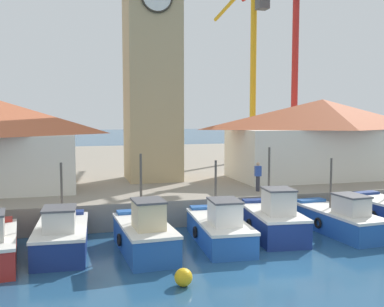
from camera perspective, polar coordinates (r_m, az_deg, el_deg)
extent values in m
plane|color=navy|center=(17.26, 12.02, -14.14)|extent=(300.00, 300.00, 0.00)
cube|color=gray|center=(42.33, -5.07, -1.71)|extent=(120.00, 40.00, 1.35)
cube|color=navy|center=(19.32, -16.21, -10.54)|extent=(2.24, 4.73, 1.03)
cube|color=navy|center=(21.16, -15.84, -7.40)|extent=(1.70, 0.70, 0.24)
cube|color=silver|center=(19.17, -16.25, -8.91)|extent=(2.30, 4.79, 0.12)
cube|color=beige|center=(18.28, -16.47, -8.08)|extent=(1.26, 1.45, 0.83)
cube|color=#4C4C51|center=(18.19, -16.51, -6.69)|extent=(1.34, 1.54, 0.08)
cylinder|color=#4C4742|center=(19.47, -16.22, -4.77)|extent=(0.10, 0.10, 2.50)
torus|color=black|center=(19.65, -19.29, -10.36)|extent=(0.15, 0.53, 0.52)
cube|color=#2356A8|center=(18.69, -6.06, -10.79)|extent=(2.04, 4.70, 1.10)
cube|color=#2356A8|center=(20.49, -7.32, -7.46)|extent=(1.58, 0.67, 0.24)
cube|color=silver|center=(18.54, -6.08, -9.01)|extent=(2.11, 4.76, 0.12)
cube|color=beige|center=(17.63, -5.54, -7.78)|extent=(1.16, 1.44, 1.05)
cube|color=#4C4C51|center=(17.52, -5.55, -5.98)|extent=(1.24, 1.52, 0.08)
cylinder|color=#4C4742|center=(18.80, -6.50, -4.28)|extent=(0.10, 0.10, 2.79)
torus|color=black|center=(18.74, -9.24, -10.78)|extent=(0.14, 0.53, 0.52)
cube|color=#2356A8|center=(19.90, 3.46, -9.98)|extent=(2.23, 5.13, 0.96)
cube|color=#2356A8|center=(21.89, 1.92, -6.97)|extent=(1.64, 0.71, 0.24)
cube|color=silver|center=(19.77, 3.46, -8.49)|extent=(2.29, 5.19, 0.12)
cube|color=silver|center=(18.83, 4.17, -7.51)|extent=(1.23, 1.58, 0.95)
cube|color=#4C4C51|center=(18.72, 4.18, -5.97)|extent=(1.32, 1.66, 0.08)
cylinder|color=#4C4742|center=(20.10, 3.02, -4.43)|extent=(0.10, 0.10, 2.51)
torus|color=black|center=(19.91, 0.38, -9.97)|extent=(0.16, 0.53, 0.52)
cube|color=navy|center=(21.21, 10.15, -8.87)|extent=(2.43, 4.62, 1.13)
cube|color=navy|center=(22.88, 8.53, -6.06)|extent=(1.71, 0.78, 0.24)
cube|color=silver|center=(21.07, 10.17, -7.24)|extent=(2.49, 4.69, 0.12)
cube|color=beige|center=(20.24, 10.93, -6.06)|extent=(1.31, 1.45, 1.05)
cube|color=#4C4C51|center=(20.13, 10.96, -4.48)|extent=(1.40, 1.54, 0.08)
cylinder|color=#4C4742|center=(21.32, 9.74, -3.04)|extent=(0.10, 0.10, 2.85)
torus|color=black|center=(21.09, 7.21, -8.91)|extent=(0.18, 0.53, 0.52)
cube|color=#2356A8|center=(22.65, 18.05, -8.35)|extent=(2.08, 5.15, 0.98)
cube|color=#2356A8|center=(24.32, 14.83, -5.88)|extent=(1.52, 0.70, 0.24)
cube|color=silver|center=(22.53, 18.09, -7.02)|extent=(2.14, 5.22, 0.12)
cube|color=beige|center=(21.76, 19.54, -6.22)|extent=(1.15, 1.58, 0.82)
cube|color=#4C4C51|center=(21.68, 19.58, -5.05)|extent=(1.23, 1.67, 0.08)
cylinder|color=#4C4742|center=(22.80, 17.21, -3.60)|extent=(0.10, 0.10, 2.43)
torus|color=black|center=(22.29, 15.68, -8.50)|extent=(0.15, 0.53, 0.52)
cube|color=navy|center=(26.31, 20.92, -4.84)|extent=(1.81, 0.76, 0.24)
torus|color=black|center=(24.31, 21.94, -7.34)|extent=(0.17, 0.53, 0.52)
cube|color=tan|center=(29.42, -5.08, 9.18)|extent=(3.37, 3.37, 12.84)
cube|color=silver|center=(31.54, 16.11, 0.05)|extent=(12.03, 5.26, 3.31)
pyramid|color=#C1603D|center=(31.43, 16.23, 4.84)|extent=(12.43, 5.66, 1.96)
cube|color=maroon|center=(39.73, 12.72, -0.41)|extent=(2.00, 2.00, 1.20)
cylinder|color=red|center=(39.87, 12.97, 12.05)|extent=(0.56, 0.56, 16.08)
cube|color=#976E11|center=(42.37, 7.65, 0.00)|extent=(2.00, 2.00, 1.20)
cylinder|color=gold|center=(42.45, 7.78, 11.12)|extent=(0.56, 0.56, 15.24)
cylinder|color=gold|center=(46.53, 5.27, 18.84)|extent=(1.74, 7.16, 2.83)
cube|color=#4C4C4C|center=(42.26, 8.94, 18.30)|extent=(1.00, 1.00, 1.00)
sphere|color=gold|center=(15.25, -1.10, -15.45)|extent=(0.60, 0.60, 0.60)
cylinder|color=#33333D|center=(25.27, 8.36, -3.81)|extent=(0.22, 0.22, 0.85)
cube|color=#2D4CA5|center=(25.17, 8.38, -2.22)|extent=(0.34, 0.22, 0.56)
sphere|color=tan|center=(25.13, 8.39, -1.34)|extent=(0.20, 0.20, 0.20)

